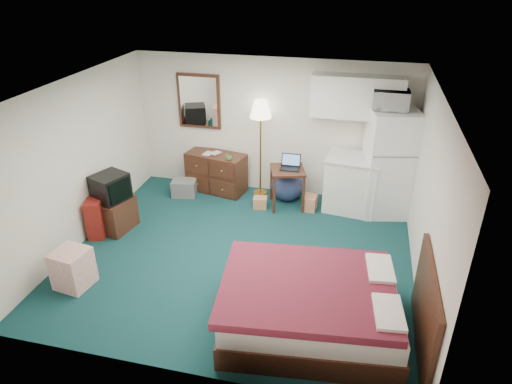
% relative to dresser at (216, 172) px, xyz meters
% --- Properties ---
extents(floor, '(5.00, 4.50, 0.01)m').
position_rel_dresser_xyz_m(floor, '(0.99, -1.98, -0.37)').
color(floor, '#0E383F').
rests_on(floor, ground).
extents(ceiling, '(5.00, 4.50, 0.01)m').
position_rel_dresser_xyz_m(ceiling, '(0.99, -1.98, 2.13)').
color(ceiling, beige).
rests_on(ceiling, walls).
extents(walls, '(5.01, 4.51, 2.50)m').
position_rel_dresser_xyz_m(walls, '(0.99, -1.98, 0.88)').
color(walls, beige).
rests_on(walls, floor).
extents(mirror, '(0.80, 0.06, 1.00)m').
position_rel_dresser_xyz_m(mirror, '(-0.36, 0.24, 1.28)').
color(mirror, white).
rests_on(mirror, walls).
extents(upper_cabinets, '(1.50, 0.35, 0.70)m').
position_rel_dresser_xyz_m(upper_cabinets, '(2.44, 0.10, 1.58)').
color(upper_cabinets, white).
rests_on(upper_cabinets, walls).
extents(headboard, '(0.06, 1.56, 1.00)m').
position_rel_dresser_xyz_m(headboard, '(3.45, -3.25, 0.18)').
color(headboard, black).
rests_on(headboard, walls).
extents(dresser, '(1.17, 0.71, 0.75)m').
position_rel_dresser_xyz_m(dresser, '(0.00, 0.00, 0.00)').
color(dresser, black).
rests_on(dresser, floor).
extents(floor_lamp, '(0.48, 0.48, 1.79)m').
position_rel_dresser_xyz_m(floor_lamp, '(0.84, 0.07, 0.52)').
color(floor_lamp, '#CA8A33').
rests_on(floor_lamp, floor).
extents(desk, '(0.71, 0.71, 0.72)m').
position_rel_dresser_xyz_m(desk, '(1.41, -0.30, -0.01)').
color(desk, black).
rests_on(desk, floor).
extents(exercise_ball, '(0.64, 0.64, 0.61)m').
position_rel_dresser_xyz_m(exercise_ball, '(1.37, -0.06, -0.07)').
color(exercise_ball, navy).
rests_on(exercise_ball, floor).
extents(kitchen_counter, '(0.95, 0.77, 0.95)m').
position_rel_dresser_xyz_m(kitchen_counter, '(2.52, -0.15, 0.10)').
color(kitchen_counter, white).
rests_on(kitchen_counter, floor).
extents(fridge, '(0.89, 0.89, 1.83)m').
position_rel_dresser_xyz_m(fridge, '(3.07, -0.10, 0.54)').
color(fridge, white).
rests_on(fridge, floor).
extents(bed, '(2.17, 1.78, 0.64)m').
position_rel_dresser_xyz_m(bed, '(2.20, -3.25, -0.05)').
color(bed, maroon).
rests_on(bed, floor).
extents(tv_stand, '(0.64, 0.68, 0.54)m').
position_rel_dresser_xyz_m(tv_stand, '(-1.21, -1.71, -0.10)').
color(tv_stand, black).
rests_on(tv_stand, floor).
extents(suitcase, '(0.34, 0.45, 0.64)m').
position_rel_dresser_xyz_m(suitcase, '(-1.36, -1.96, -0.05)').
color(suitcase, '#5A0C0D').
rests_on(suitcase, floor).
extents(retail_box, '(0.49, 0.49, 0.54)m').
position_rel_dresser_xyz_m(retail_box, '(-1.00, -3.17, -0.10)').
color(retail_box, white).
rests_on(retail_box, floor).
extents(file_bin, '(0.49, 0.40, 0.31)m').
position_rel_dresser_xyz_m(file_bin, '(-0.53, -0.35, -0.22)').
color(file_bin, slate).
rests_on(file_bin, floor).
extents(cardboard_box_a, '(0.26, 0.23, 0.20)m').
position_rel_dresser_xyz_m(cardboard_box_a, '(0.96, -0.49, -0.27)').
color(cardboard_box_a, '#AB7149').
rests_on(cardboard_box_a, floor).
extents(cardboard_box_b, '(0.25, 0.28, 0.26)m').
position_rel_dresser_xyz_m(cardboard_box_b, '(1.83, -0.35, -0.24)').
color(cardboard_box_b, '#AB7149').
rests_on(cardboard_box_b, floor).
extents(laptop, '(0.34, 0.28, 0.23)m').
position_rel_dresser_xyz_m(laptop, '(1.44, -0.29, 0.46)').
color(laptop, black).
rests_on(laptop, desk).
extents(crt_tv, '(0.61, 0.63, 0.43)m').
position_rel_dresser_xyz_m(crt_tv, '(-1.18, -1.72, 0.39)').
color(crt_tv, black).
rests_on(crt_tv, tv_stand).
extents(microwave, '(0.56, 0.32, 0.38)m').
position_rel_dresser_xyz_m(microwave, '(2.97, -0.09, 1.65)').
color(microwave, white).
rests_on(microwave, fridge).
extents(book_a, '(0.15, 0.05, 0.21)m').
position_rel_dresser_xyz_m(book_a, '(-0.21, -0.02, 0.48)').
color(book_a, '#AB7149').
rests_on(book_a, dresser).
extents(book_b, '(0.14, 0.09, 0.21)m').
position_rel_dresser_xyz_m(book_b, '(-0.07, 0.05, 0.48)').
color(book_b, '#AB7149').
rests_on(book_b, dresser).
extents(mug, '(0.14, 0.13, 0.12)m').
position_rel_dresser_xyz_m(mug, '(0.32, -0.22, 0.43)').
color(mug, '#4F813C').
rests_on(mug, dresser).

